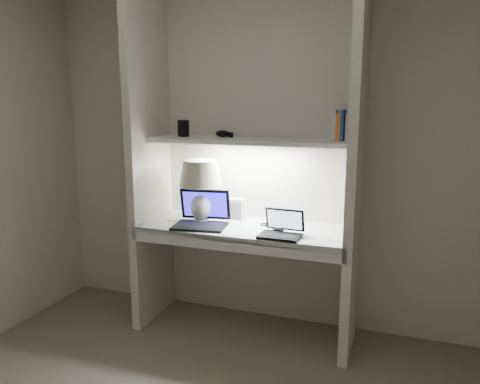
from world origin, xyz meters
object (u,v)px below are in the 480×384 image
at_px(laptop_netbook, 282,230).
at_px(table_lamp, 201,181).
at_px(book_row, 345,126).
at_px(laptop_main, 202,218).
at_px(speaker, 237,209).

bearing_deg(laptop_netbook, table_lamp, 169.95).
xyz_separation_m(laptop_netbook, book_row, (0.34, 0.29, 0.65)).
bearing_deg(table_lamp, laptop_main, -62.30).
relative_size(laptop_netbook, book_row, 1.34).
height_order(speaker, book_row, book_row).
bearing_deg(speaker, laptop_main, -123.22).
distance_m(laptop_main, speaker, 0.30).
relative_size(speaker, book_row, 0.76).
distance_m(laptop_main, book_row, 1.14).
bearing_deg(laptop_main, laptop_netbook, -15.17).
bearing_deg(laptop_main, book_row, 5.13).
relative_size(table_lamp, speaker, 2.91).
bearing_deg(table_lamp, speaker, 38.70).
distance_m(table_lamp, laptop_netbook, 0.69).
bearing_deg(speaker, laptop_netbook, -34.90).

